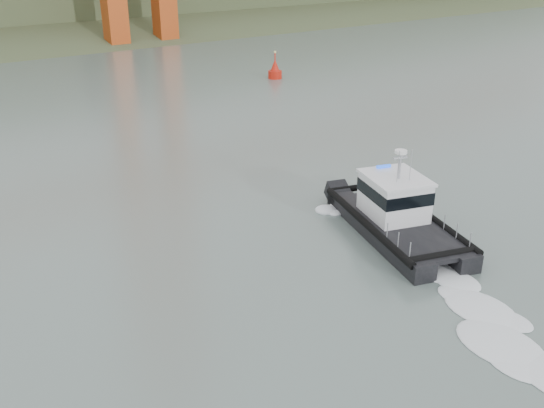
% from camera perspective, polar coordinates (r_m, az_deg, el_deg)
% --- Properties ---
extents(ground, '(400.00, 400.00, 0.00)m').
position_cam_1_polar(ground, '(26.07, 12.25, -11.82)').
color(ground, '#54635E').
rests_on(ground, ground).
extents(patrol_boat, '(6.48, 10.86, 4.96)m').
position_cam_1_polar(patrol_boat, '(33.60, 11.57, -0.79)').
color(patrol_boat, black).
rests_on(patrol_boat, ground).
extents(nav_buoy, '(1.59, 1.59, 3.31)m').
position_cam_1_polar(nav_buoy, '(71.34, 0.29, 12.43)').
color(nav_buoy, '#B81A0C').
rests_on(nav_buoy, ground).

